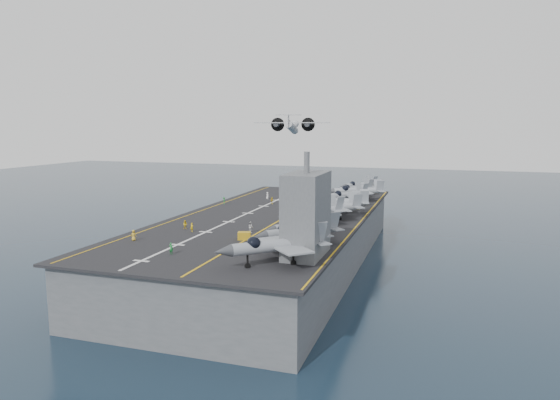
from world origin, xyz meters
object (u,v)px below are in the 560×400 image
(island_superstructure, at_px, (306,204))
(tow_cart_a, at_px, (244,236))
(fighter_jet_0, at_px, (278,244))
(transport_plane, at_px, (292,127))

(island_superstructure, xyz_separation_m, tow_cart_a, (-12.35, 6.69, -6.87))
(fighter_jet_0, relative_size, tow_cart_a, 7.76)
(island_superstructure, relative_size, fighter_jet_0, 0.79)
(island_superstructure, xyz_separation_m, transport_plane, (-28.87, 89.03, 10.58))
(island_superstructure, height_order, transport_plane, transport_plane)
(tow_cart_a, relative_size, transport_plane, 0.09)
(fighter_jet_0, distance_m, transport_plane, 99.34)
(tow_cart_a, distance_m, transport_plane, 85.77)
(fighter_jet_0, bearing_deg, island_superstructure, 65.70)
(transport_plane, bearing_deg, island_superstructure, -72.03)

